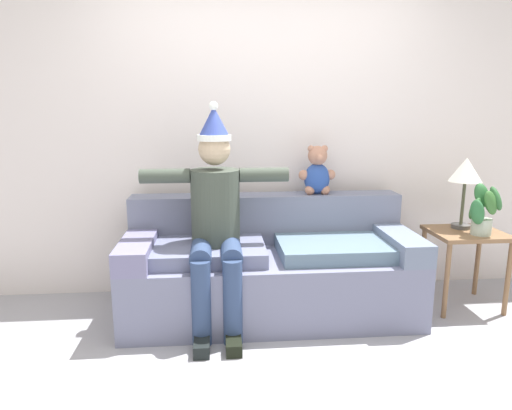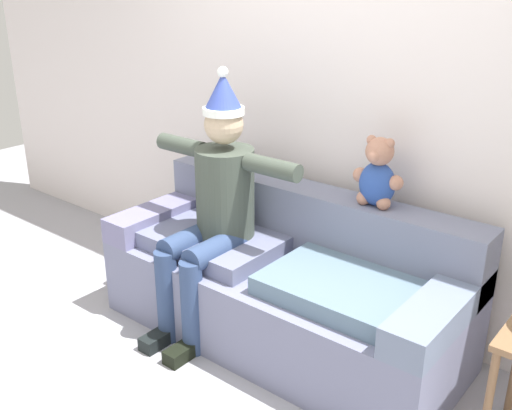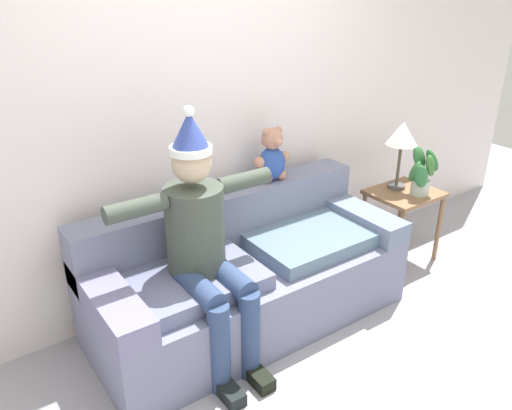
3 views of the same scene
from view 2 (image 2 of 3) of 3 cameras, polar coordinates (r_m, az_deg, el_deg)
The scene contains 4 objects.
back_wall at distance 3.52m, azimuth 8.17°, elevation 10.42°, with size 7.00×0.10×2.70m, color silver.
couch at distance 3.46m, azimuth 2.80°, elevation -7.49°, with size 2.09×0.86×0.84m.
person_seated at distance 3.38m, azimuth -4.05°, elevation 0.18°, with size 1.02×0.77×1.54m.
teddy_bear at distance 3.20m, azimuth 11.58°, elevation 2.82°, with size 0.29×0.17×0.38m.
Camera 2 is at (1.77, -1.42, 2.01)m, focal length 41.74 mm.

